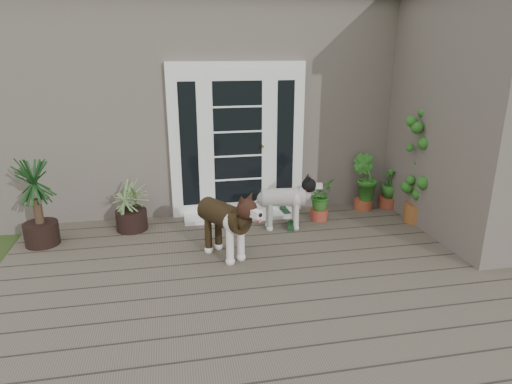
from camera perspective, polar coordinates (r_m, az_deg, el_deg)
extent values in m
cube|color=#6B5B4C|center=(4.71, 4.43, -12.39)|extent=(6.20, 4.60, 0.12)
cube|color=#665E54|center=(8.29, -3.22, 11.78)|extent=(7.40, 4.00, 3.10)
cube|color=#2D2826|center=(8.27, -3.43, 23.22)|extent=(7.60, 4.20, 0.20)
cube|color=#665E54|center=(6.49, 27.76, 8.06)|extent=(1.60, 2.40, 3.10)
cube|color=white|center=(6.31, -2.38, 6.58)|extent=(1.90, 0.14, 2.15)
cube|color=white|center=(6.41, -1.99, -3.02)|extent=(1.60, 0.40, 0.05)
imported|color=#1E5E1B|center=(6.31, 8.12, -1.39)|extent=(0.55, 0.55, 0.50)
imported|color=#1D5117|center=(6.82, 13.68, 0.30)|extent=(0.58, 0.58, 0.62)
imported|color=#1B5518|center=(7.04, 16.72, 0.04)|extent=(0.42, 0.42, 0.49)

